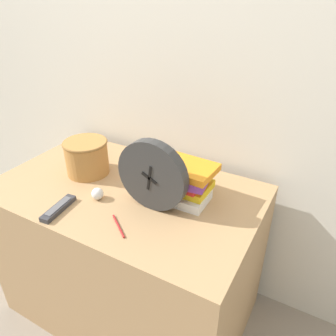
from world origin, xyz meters
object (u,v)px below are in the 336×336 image
(desk_clock, at_px, (152,176))
(crumpled_paper_ball, at_px, (97,194))
(basket, at_px, (87,156))
(pen, at_px, (118,226))
(book_stack, at_px, (185,181))
(tv_remote, at_px, (58,208))

(desk_clock, xyz_separation_m, crumpled_paper_ball, (-0.23, -0.06, -0.12))
(basket, bearing_deg, pen, -34.85)
(crumpled_paper_ball, relative_size, pen, 0.44)
(book_stack, xyz_separation_m, pen, (-0.13, -0.28, -0.08))
(tv_remote, bearing_deg, pen, 7.49)
(crumpled_paper_ball, bearing_deg, book_stack, 30.33)
(desk_clock, distance_m, tv_remote, 0.39)
(desk_clock, distance_m, basket, 0.42)
(book_stack, distance_m, tv_remote, 0.51)
(basket, bearing_deg, desk_clock, -11.69)
(crumpled_paper_ball, bearing_deg, tv_remote, -120.84)
(book_stack, distance_m, crumpled_paper_ball, 0.36)
(desk_clock, xyz_separation_m, pen, (-0.05, -0.17, -0.14))
(desk_clock, relative_size, tv_remote, 1.63)
(basket, distance_m, crumpled_paper_ball, 0.24)
(pen, bearing_deg, basket, 145.15)
(pen, bearing_deg, book_stack, 65.70)
(book_stack, relative_size, crumpled_paper_ball, 4.79)
(book_stack, height_order, crumpled_paper_ball, book_stack)
(desk_clock, bearing_deg, tv_remote, -146.88)
(tv_remote, xyz_separation_m, pen, (0.26, 0.03, -0.01))
(desk_clock, height_order, pen, desk_clock)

